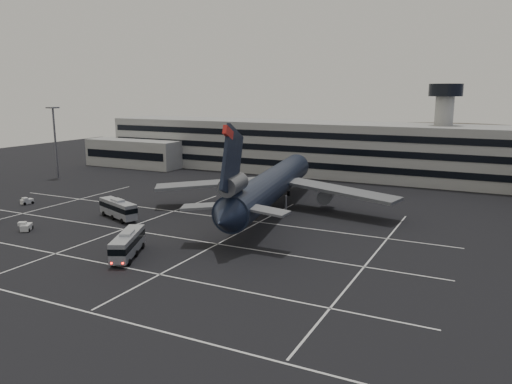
% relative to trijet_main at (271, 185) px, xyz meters
% --- Properties ---
extents(ground, '(260.00, 260.00, 0.00)m').
position_rel_trijet_main_xyz_m(ground, '(-10.86, -25.25, -5.25)').
color(ground, black).
rests_on(ground, ground).
extents(lane_markings, '(90.00, 55.62, 0.01)m').
position_rel_trijet_main_xyz_m(lane_markings, '(-9.91, -24.53, -5.24)').
color(lane_markings, silver).
rests_on(lane_markings, ground).
extents(terminal, '(125.00, 26.00, 24.00)m').
position_rel_trijet_main_xyz_m(terminal, '(-13.81, 45.89, 1.68)').
color(terminal, gray).
rests_on(terminal, ground).
extents(hills, '(352.00, 180.00, 44.00)m').
position_rel_trijet_main_xyz_m(hills, '(7.13, 144.75, -17.32)').
color(hills, '#38332B').
rests_on(hills, ground).
extents(lightpole_left, '(2.40, 2.40, 18.28)m').
position_rel_trijet_main_xyz_m(lightpole_left, '(-65.86, 9.75, 6.57)').
color(lightpole_left, slate).
rests_on(lightpole_left, ground).
extents(trijet_main, '(46.63, 57.44, 18.08)m').
position_rel_trijet_main_xyz_m(trijet_main, '(0.00, 0.00, 0.00)').
color(trijet_main, black).
rests_on(trijet_main, ground).
extents(bus_near, '(6.33, 10.09, 3.54)m').
position_rel_trijet_main_xyz_m(bus_near, '(-6.92, -31.63, -3.31)').
color(bus_near, gray).
rests_on(bus_near, ground).
extents(bus_far, '(10.23, 5.92, 3.56)m').
position_rel_trijet_main_xyz_m(bus_far, '(-22.31, -16.25, -3.30)').
color(bus_far, gray).
rests_on(bus_far, ground).
extents(tug_a, '(1.78, 2.45, 1.43)m').
position_rel_trijet_main_xyz_m(tug_a, '(-46.76, -15.52, -4.62)').
color(tug_a, silver).
rests_on(tug_a, ground).
extents(tug_b, '(2.52, 2.78, 1.54)m').
position_rel_trijet_main_xyz_m(tug_b, '(-30.31, -29.00, -4.57)').
color(tug_b, silver).
rests_on(tug_b, ground).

